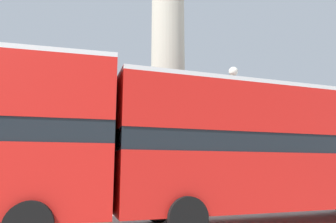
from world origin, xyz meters
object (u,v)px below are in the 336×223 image
(monument_column, at_px, (168,80))
(street_lamp, at_px, (236,127))
(bus_a, at_px, (279,148))
(equestrian_statue, at_px, (282,169))

(monument_column, bearing_deg, street_lamp, -57.47)
(bus_a, bearing_deg, street_lamp, 83.30)
(monument_column, xyz_separation_m, bus_a, (2.00, -6.71, -4.12))
(bus_a, distance_m, equestrian_statue, 15.11)
(monument_column, distance_m, bus_a, 8.13)
(monument_column, height_order, bus_a, monument_column)
(equestrian_statue, xyz_separation_m, street_lamp, (-8.53, -9.04, 1.90))
(bus_a, xyz_separation_m, equestrian_statue, (8.71, 12.33, -0.76))
(monument_column, xyz_separation_m, equestrian_statue, (10.72, 5.61, -4.87))
(equestrian_statue, relative_size, street_lamp, 0.92)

